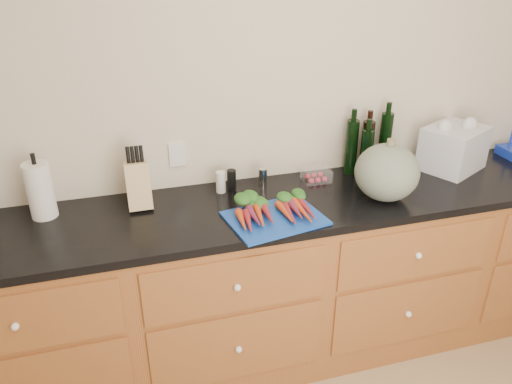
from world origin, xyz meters
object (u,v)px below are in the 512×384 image
object	(u,v)px
knife_block	(138,185)
squash	(387,172)
cutting_board	(275,218)
tomato_box	(316,175)
paper_towel	(40,191)
carrots	(272,208)

from	to	relation	value
knife_block	squash	bearing A→B (deg)	-12.02
cutting_board	knife_block	distance (m)	0.66
tomato_box	squash	bearing A→B (deg)	-48.36
paper_towel	tomato_box	distance (m)	1.35
cutting_board	paper_towel	size ratio (longest dim) A/B	1.61
carrots	paper_towel	world-z (taller)	paper_towel
paper_towel	tomato_box	world-z (taller)	paper_towel
squash	knife_block	world-z (taller)	squash
cutting_board	paper_towel	xyz separation A→B (m)	(-1.01, 0.32, 0.13)
squash	knife_block	bearing A→B (deg)	167.98
squash	paper_towel	bearing A→B (deg)	170.47
tomato_box	cutting_board	bearing A→B (deg)	-135.45
squash	paper_towel	distance (m)	1.61
knife_block	carrots	bearing A→B (deg)	-23.98
carrots	tomato_box	bearing A→B (deg)	40.59
carrots	knife_block	bearing A→B (deg)	156.02
carrots	cutting_board	bearing A→B (deg)	-90.00
squash	tomato_box	size ratio (longest dim) A/B	2.22
squash	paper_towel	world-z (taller)	squash
squash	cutting_board	bearing A→B (deg)	-174.79
cutting_board	tomato_box	distance (m)	0.47
carrots	paper_towel	size ratio (longest dim) A/B	1.45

